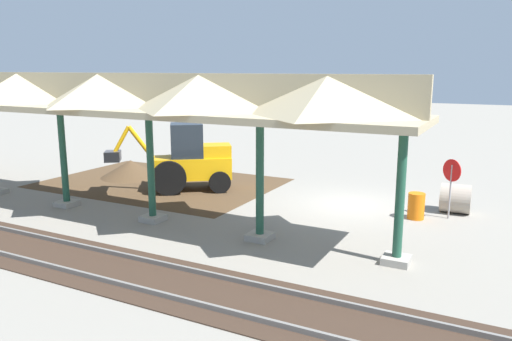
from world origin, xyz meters
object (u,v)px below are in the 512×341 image
Objects in this scene: stop_sign at (451,176)px; backhoe at (189,161)px; concrete_pipe at (455,198)px; traffic_barrel at (416,206)px.

backhoe is (10.20, 0.74, -0.20)m from stop_sign.
stop_sign is at bearing 82.99° from concrete_pipe.
concrete_pipe is 1.20× the size of traffic_barrel.
stop_sign reaches higher than concrete_pipe.
stop_sign is 2.29× the size of traffic_barrel.
backhoe is at bearing 1.14° from traffic_barrel.
concrete_pipe is (-0.11, -0.87, -0.95)m from stop_sign.
concrete_pipe is at bearing -127.55° from traffic_barrel.
stop_sign is 0.43× the size of backhoe.
stop_sign is at bearing -175.85° from backhoe.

